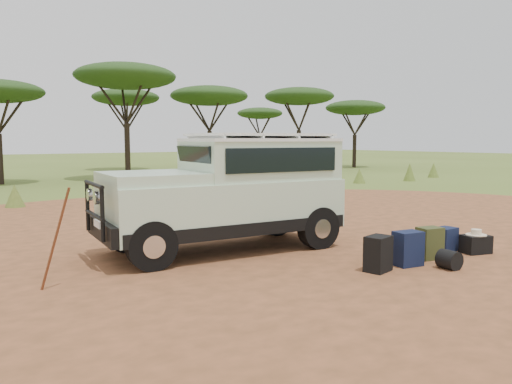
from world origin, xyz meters
TOP-DOWN VIEW (x-y plane):
  - ground at (0.00, 0.00)m, footprint 140.00×140.00m
  - dirt_clearing at (0.00, 0.00)m, footprint 23.00×23.00m
  - grass_fringe at (0.12, 8.67)m, footprint 36.60×1.60m
  - acacia_treeline at (0.75, 19.81)m, footprint 46.70×13.20m
  - safari_vehicle at (-0.84, 0.37)m, footprint 4.66×2.26m
  - walking_staff at (-4.18, -0.41)m, footprint 0.40×0.30m
  - backpack_black at (0.16, -2.35)m, footprint 0.47×0.39m
  - backpack_navy at (0.84, -2.39)m, footprint 0.49×0.39m
  - backpack_olive at (1.53, -2.32)m, footprint 0.46×0.37m
  - duffel_navy at (2.31, -2.12)m, footprint 0.40×0.30m
  - hard_case at (2.60, -2.55)m, footprint 0.56×0.47m
  - stuff_sack at (1.20, -2.92)m, footprint 0.34×0.34m
  - safari_hat at (2.60, -2.55)m, footprint 0.37×0.37m

SIDE VIEW (x-z plane):
  - ground at x=0.00m, z-range 0.00..0.00m
  - dirt_clearing at x=0.00m, z-range 0.00..0.01m
  - stuff_sack at x=1.20m, z-range 0.00..0.31m
  - hard_case at x=2.60m, z-range 0.00..0.34m
  - duffel_navy at x=2.31m, z-range 0.00..0.45m
  - backpack_olive at x=1.53m, z-range 0.00..0.56m
  - backpack_black at x=0.16m, z-range 0.00..0.57m
  - backpack_navy at x=0.84m, z-range 0.00..0.57m
  - safari_hat at x=2.60m, z-range 0.32..0.43m
  - grass_fringe at x=0.12m, z-range -0.05..0.85m
  - walking_staff at x=-4.18m, z-range 0.00..1.43m
  - safari_vehicle at x=-0.84m, z-range -0.04..2.14m
  - acacia_treeline at x=0.75m, z-range 1.74..8.00m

